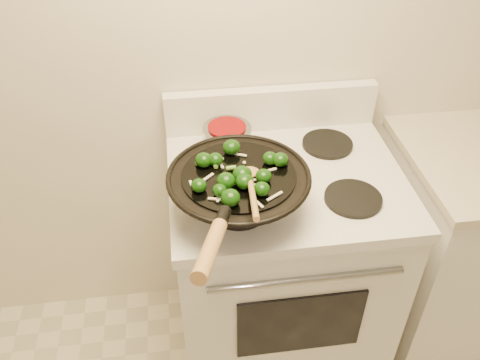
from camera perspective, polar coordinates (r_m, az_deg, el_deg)
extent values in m
plane|color=beige|center=(1.83, 10.68, 16.97)|extent=(3.50, 0.00, 3.50)
cube|color=white|center=(2.02, 4.45, -10.21)|extent=(0.76, 0.64, 0.88)
cube|color=white|center=(1.70, 5.21, -0.01)|extent=(0.78, 0.66, 0.04)
cube|color=white|center=(1.89, 3.51, 8.05)|extent=(0.78, 0.05, 0.16)
cylinder|color=gray|center=(1.56, 7.47, -11.06)|extent=(0.60, 0.02, 0.02)
cube|color=black|center=(1.74, 6.79, -15.82)|extent=(0.42, 0.01, 0.28)
cylinder|color=black|center=(1.55, -0.14, -3.25)|extent=(0.18, 0.18, 0.01)
cylinder|color=black|center=(1.62, 12.58, -2.02)|extent=(0.18, 0.18, 0.01)
cylinder|color=black|center=(1.78, -1.42, 3.19)|extent=(0.18, 0.18, 0.01)
cylinder|color=black|center=(1.84, 9.79, 4.02)|extent=(0.18, 0.18, 0.01)
torus|color=black|center=(1.46, -0.15, 0.45)|extent=(0.42, 0.42, 0.02)
cylinder|color=black|center=(1.46, -0.15, 0.54)|extent=(0.33, 0.33, 0.01)
cylinder|color=black|center=(1.25, -1.96, -4.19)|extent=(0.05, 0.08, 0.05)
cylinder|color=#A1743F|center=(1.13, -3.38, -7.80)|extent=(0.10, 0.22, 0.09)
ellipsoid|color=black|center=(1.53, -1.03, 3.68)|extent=(0.05, 0.05, 0.04)
cylinder|color=#47762A|center=(1.54, -0.46, 3.29)|extent=(0.02, 0.02, 0.02)
ellipsoid|color=black|center=(1.50, 3.38, 2.45)|extent=(0.04, 0.04, 0.04)
ellipsoid|color=black|center=(1.40, -1.58, -0.08)|extent=(0.05, 0.05, 0.04)
ellipsoid|color=black|center=(1.49, 4.55, 2.29)|extent=(0.05, 0.05, 0.04)
cylinder|color=#47762A|center=(1.50, 5.06, 1.93)|extent=(0.02, 0.02, 0.02)
ellipsoid|color=black|center=(1.38, -2.31, -1.15)|extent=(0.04, 0.04, 0.03)
ellipsoid|color=black|center=(1.40, -4.64, -0.62)|extent=(0.04, 0.04, 0.04)
ellipsoid|color=black|center=(1.43, 0.25, 0.64)|extent=(0.06, 0.06, 0.05)
cylinder|color=#47762A|center=(1.44, 0.91, 0.19)|extent=(0.02, 0.02, 0.02)
ellipsoid|color=black|center=(1.49, -2.77, 2.32)|extent=(0.05, 0.05, 0.04)
ellipsoid|color=black|center=(1.35, -1.09, -2.00)|extent=(0.05, 0.05, 0.05)
ellipsoid|color=black|center=(1.54, -0.93, 3.73)|extent=(0.05, 0.05, 0.04)
cylinder|color=#47762A|center=(1.55, -0.35, 3.33)|extent=(0.02, 0.02, 0.01)
ellipsoid|color=black|center=(1.49, -4.10, 2.26)|extent=(0.05, 0.05, 0.04)
ellipsoid|color=black|center=(1.38, 2.47, -1.01)|extent=(0.05, 0.05, 0.04)
ellipsoid|color=black|center=(1.40, 0.49, -0.14)|extent=(0.05, 0.05, 0.04)
cylinder|color=#47762A|center=(1.41, 1.10, -0.54)|extent=(0.02, 0.02, 0.02)
ellipsoid|color=black|center=(1.43, 2.66, 0.44)|extent=(0.05, 0.05, 0.04)
cube|color=beige|center=(1.40, 2.36, -1.25)|extent=(0.03, 0.04, 0.00)
cube|color=beige|center=(1.53, 0.06, 2.85)|extent=(0.04, 0.02, 0.00)
cube|color=beige|center=(1.53, -3.46, 2.69)|extent=(0.04, 0.03, 0.00)
cube|color=beige|center=(1.36, 1.98, -2.55)|extent=(0.03, 0.05, 0.00)
cube|color=beige|center=(1.38, -1.34, -1.86)|extent=(0.02, 0.06, 0.00)
cube|color=beige|center=(1.50, -2.14, 1.79)|extent=(0.01, 0.04, 0.00)
cube|color=beige|center=(1.44, 1.71, 0.02)|extent=(0.05, 0.01, 0.00)
cube|color=beige|center=(1.37, -2.64, -2.15)|extent=(0.05, 0.02, 0.00)
cube|color=beige|center=(1.38, -2.45, -1.83)|extent=(0.02, 0.05, 0.00)
cube|color=beige|center=(1.47, 3.15, 1.05)|extent=(0.05, 0.02, 0.00)
cube|color=beige|center=(1.39, 3.92, -1.82)|extent=(0.05, 0.04, 0.00)
cube|color=beige|center=(1.42, -5.45, -0.58)|extent=(0.01, 0.04, 0.00)
cube|color=beige|center=(1.45, -3.64, 0.29)|extent=(0.04, 0.04, 0.00)
cylinder|color=#5D9730|center=(1.55, -1.19, 3.63)|extent=(0.02, 0.03, 0.02)
cylinder|color=#5D9730|center=(1.50, -4.58, 1.98)|extent=(0.03, 0.02, 0.02)
cylinder|color=#5D9730|center=(1.47, -0.99, 1.37)|extent=(0.02, 0.02, 0.01)
cylinder|color=#5D9730|center=(1.41, 1.68, -0.66)|extent=(0.03, 0.03, 0.02)
cylinder|color=#5D9730|center=(1.49, -2.85, 1.72)|extent=(0.03, 0.02, 0.02)
sphere|color=beige|center=(1.51, -2.03, 2.39)|extent=(0.01, 0.01, 0.01)
sphere|color=beige|center=(1.44, -0.96, 0.24)|extent=(0.01, 0.01, 0.01)
sphere|color=beige|center=(1.42, -0.44, -0.39)|extent=(0.01, 0.01, 0.01)
sphere|color=beige|center=(1.50, 0.48, 1.95)|extent=(0.01, 0.01, 0.01)
ellipsoid|color=#A1743F|center=(1.45, 1.00, 0.90)|extent=(0.07, 0.05, 0.02)
cylinder|color=#A1743F|center=(1.33, 1.40, -1.59)|extent=(0.04, 0.27, 0.08)
cylinder|color=gray|center=(1.75, -1.45, 4.61)|extent=(0.17, 0.17, 0.09)
cylinder|color=#6D0506|center=(1.72, -1.47, 5.96)|extent=(0.13, 0.13, 0.01)
cylinder|color=black|center=(1.63, 0.88, 3.54)|extent=(0.06, 0.10, 0.02)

